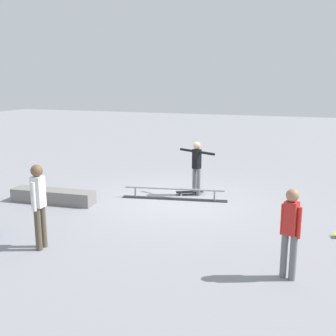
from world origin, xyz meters
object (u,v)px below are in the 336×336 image
at_px(skate_ledge, 53,196).
at_px(skateboard_main, 190,192).
at_px(bystander_red_shirt, 290,229).
at_px(bystander_white_shirt, 39,202).
at_px(grind_rail, 174,194).
at_px(skater_main, 197,165).

height_order(skate_ledge, skateboard_main, skate_ledge).
xyz_separation_m(skate_ledge, bystander_red_shirt, (-6.35, 2.27, 0.70)).
relative_size(skateboard_main, bystander_white_shirt, 0.47).
height_order(grind_rail, skateboard_main, grind_rail).
xyz_separation_m(skater_main, bystander_white_shirt, (1.78, 4.77, 0.05)).
bearing_deg(skateboard_main, grind_rail, 37.36).
distance_m(grind_rail, skateboard_main, 0.67).
height_order(bystander_red_shirt, bystander_white_shirt, bystander_white_shirt).
xyz_separation_m(skate_ledge, bystander_white_shirt, (-1.68, 2.68, 0.78)).
distance_m(grind_rail, skate_ledge, 3.34).
xyz_separation_m(skate_ledge, skateboard_main, (-3.26, -2.08, -0.11)).
bearing_deg(grind_rail, skateboard_main, -124.28).
bearing_deg(skate_ledge, skateboard_main, -147.45).
relative_size(skate_ledge, bystander_red_shirt, 1.50).
relative_size(grind_rail, skate_ledge, 1.27).
distance_m(grind_rail, skater_main, 1.09).
bearing_deg(bystander_white_shirt, skateboard_main, 157.95).
xyz_separation_m(grind_rail, skater_main, (-0.46, -0.62, 0.77)).
bearing_deg(skater_main, skateboard_main, -154.49).
bearing_deg(skate_ledge, skater_main, -148.90).
distance_m(skater_main, skateboard_main, 0.86).
bearing_deg(grind_rail, bystander_red_shirt, 120.78).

